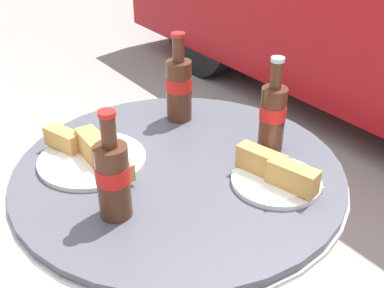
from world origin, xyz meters
TOP-DOWN VIEW (x-y plane):
  - bistro_table at (0.00, 0.00)m, footprint 0.80×0.80m
  - cola_bottle_left at (0.06, 0.24)m, footprint 0.06×0.06m
  - cola_bottle_right at (0.07, -0.20)m, footprint 0.07×0.07m
  - cola_bottle_center at (-0.21, 0.15)m, footprint 0.07×0.07m
  - lunch_plate_near at (0.19, 0.14)m, footprint 0.21×0.20m
  - lunch_plate_far at (-0.14, -0.16)m, footprint 0.29×0.26m

SIDE VIEW (x-z plane):
  - bistro_table at x=0.00m, z-range 0.19..0.94m
  - lunch_plate_far at x=-0.14m, z-range 0.73..0.80m
  - lunch_plate_near at x=0.19m, z-range 0.73..0.80m
  - cola_bottle_right at x=0.07m, z-range 0.72..0.95m
  - cola_bottle_left at x=0.06m, z-range 0.72..0.96m
  - cola_bottle_center at x=-0.21m, z-range 0.72..0.96m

